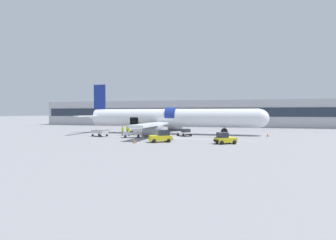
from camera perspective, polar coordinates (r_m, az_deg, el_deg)
ground_plane at (r=45.76m, az=1.29°, el=-3.63°), size 500.00×500.00×0.00m
apron_marking_line at (r=43.13m, az=-0.10°, el=-3.95°), size 27.66×2.93×0.01m
terminal_strip at (r=83.74m, az=7.65°, el=1.42°), size 104.90×13.24×7.82m
airplane at (r=51.90m, az=0.32°, el=0.35°), size 36.73×31.09×10.13m
baggage_tug_lead at (r=37.21m, az=-1.46°, el=-3.70°), size 3.45×2.83×1.74m
baggage_tug_mid at (r=36.00m, az=12.23°, el=-4.04°), size 3.16×2.76×1.53m
baggage_tug_rear at (r=46.67m, az=3.66°, el=-2.82°), size 3.01×3.02×1.30m
baggage_cart_loading at (r=49.60m, az=-6.22°, el=-2.59°), size 3.61×2.06×1.11m
baggage_cart_queued at (r=47.59m, az=-14.61°, el=-2.78°), size 4.02×2.53×1.11m
baggage_cart_empty at (r=44.46m, az=-7.73°, el=-3.12°), size 3.98×2.45×1.09m
ground_crew_loader_a at (r=47.44m, az=-8.49°, el=-2.47°), size 0.50×0.50×1.56m
ground_crew_loader_b at (r=46.97m, az=-4.26°, el=-2.50°), size 0.37×0.53×1.55m
ground_crew_driver at (r=51.43m, az=-8.85°, el=-2.05°), size 0.61×0.47×1.74m
ground_crew_supervisor at (r=47.91m, az=-3.14°, el=-2.26°), size 0.52×0.63×1.81m
ground_crew_helper at (r=48.39m, az=-9.85°, el=-2.32°), size 0.56×0.51×1.67m
ground_crew_marshal at (r=48.23m, az=-1.93°, el=-2.22°), size 0.59×0.57×1.82m
suitcase_on_tarmac_upright at (r=47.32m, az=-5.47°, el=-3.06°), size 0.38×0.25×0.78m
safety_cone_nose at (r=49.51m, az=20.89°, el=-3.04°), size 0.44×0.44×0.57m
safety_cone_engine_left at (r=36.58m, az=-7.33°, el=-4.56°), size 0.45×0.45×0.56m
safety_cone_wingtip at (r=43.81m, az=-0.87°, el=-3.47°), size 0.51×0.51×0.65m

